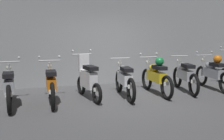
# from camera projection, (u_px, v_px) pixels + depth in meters

# --- Properties ---
(ground_plane) EXTENTS (80.00, 80.00, 0.00)m
(ground_plane) POSITION_uv_depth(u_px,v_px,m) (129.00, 100.00, 6.98)
(ground_plane) COLOR #4C4C4F
(back_wall) EXTENTS (16.00, 0.30, 3.00)m
(back_wall) POSITION_uv_depth(u_px,v_px,m) (104.00, 40.00, 9.08)
(back_wall) COLOR gray
(back_wall) RESTS_ON ground
(motorbike_slot_1) EXTENTS (0.59, 1.95, 1.15)m
(motorbike_slot_1) POSITION_uv_depth(u_px,v_px,m) (9.00, 86.00, 6.37)
(motorbike_slot_1) COLOR black
(motorbike_slot_1) RESTS_ON ground
(motorbike_slot_2) EXTENTS (0.59, 1.95, 1.15)m
(motorbike_slot_2) POSITION_uv_depth(u_px,v_px,m) (51.00, 84.00, 6.66)
(motorbike_slot_2) COLOR black
(motorbike_slot_2) RESTS_ON ground
(motorbike_slot_3) EXTENTS (0.58, 1.67, 1.29)m
(motorbike_slot_3) POSITION_uv_depth(u_px,v_px,m) (88.00, 79.00, 7.08)
(motorbike_slot_3) COLOR black
(motorbike_slot_3) RESTS_ON ground
(motorbike_slot_4) EXTENTS (0.56, 1.95, 1.03)m
(motorbike_slot_4) POSITION_uv_depth(u_px,v_px,m) (124.00, 79.00, 7.26)
(motorbike_slot_4) COLOR black
(motorbike_slot_4) RESTS_ON ground
(motorbike_slot_5) EXTENTS (0.59, 1.95, 1.15)m
(motorbike_slot_5) POSITION_uv_depth(u_px,v_px,m) (156.00, 76.00, 7.59)
(motorbike_slot_5) COLOR black
(motorbike_slot_5) RESTS_ON ground
(motorbike_slot_6) EXTENTS (0.61, 1.93, 1.03)m
(motorbike_slot_6) POSITION_uv_depth(u_px,v_px,m) (185.00, 75.00, 7.94)
(motorbike_slot_6) COLOR black
(motorbike_slot_6) RESTS_ON ground
(motorbike_slot_7) EXTENTS (0.59, 1.95, 1.15)m
(motorbike_slot_7) POSITION_uv_depth(u_px,v_px,m) (213.00, 73.00, 8.20)
(motorbike_slot_7) COLOR black
(motorbike_slot_7) RESTS_ON ground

